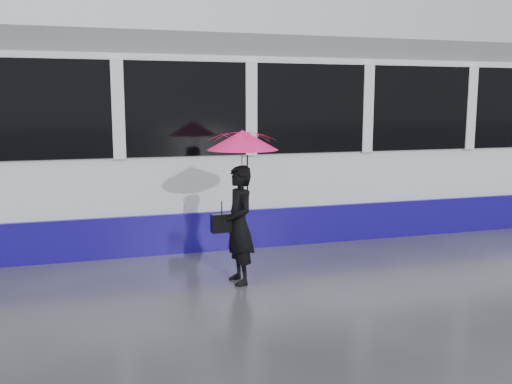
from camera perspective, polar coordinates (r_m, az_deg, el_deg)
name	(u,v)px	position (r m, az deg, el deg)	size (l,w,h in m)	color
ground	(280,269)	(8.01, 2.41, -7.74)	(90.00, 90.00, 0.00)	#2C2C31
rails	(234,231)	(10.32, -2.19, -3.87)	(34.00, 1.51, 0.02)	#3F3D38
tram	(145,142)	(9.81, -11.02, 4.92)	(26.00, 2.56, 3.35)	white
woman	(239,225)	(7.25, -1.70, -3.32)	(0.55, 0.36, 1.52)	black
umbrella	(243,154)	(7.13, -1.35, 3.83)	(0.98, 0.98, 1.03)	#FF157B
handbag	(222,223)	(7.21, -3.43, -3.10)	(0.28, 0.14, 0.42)	black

